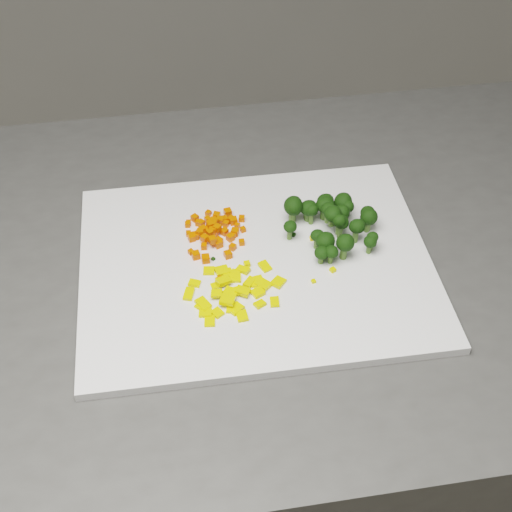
{
  "coord_description": "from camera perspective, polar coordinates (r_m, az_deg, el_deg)",
  "views": [
    {
      "loc": [
        -0.21,
        -0.09,
        1.59
      ],
      "look_at": [
        -0.1,
        0.57,
        0.92
      ],
      "focal_mm": 50.0,
      "sensor_mm": 36.0,
      "label": 1
    }
  ],
  "objects": [
    {
      "name": "pepper_chunk_20",
      "position": [
        0.92,
        -2.63,
        -2.0
      ],
      "size": [
        0.02,
        0.02,
        0.01
      ],
      "primitive_type": "cube",
      "rotation": [
        0.14,
        0.06,
        1.95
      ],
      "color": "yellow",
      "rests_on": "pepper_pile"
    },
    {
      "name": "pepper_chunk_0",
      "position": [
        0.94,
        -2.3,
        -1.38
      ],
      "size": [
        0.02,
        0.02,
        0.01
      ],
      "primitive_type": "cube",
      "rotation": [
        -0.05,
        0.06,
        0.23
      ],
      "color": "yellow",
      "rests_on": "pepper_pile"
    },
    {
      "name": "pepper_chunk_12",
      "position": [
        0.91,
        -1.97,
        -2.9
      ],
      "size": [
        0.02,
        0.02,
        0.01
      ],
      "primitive_type": "cube",
      "rotation": [
        0.03,
        0.01,
        2.57
      ],
      "color": "yellow",
      "rests_on": "pepper_pile"
    },
    {
      "name": "broccoli_floret_17",
      "position": [
        0.95,
        5.22,
        0.03
      ],
      "size": [
        0.03,
        0.03,
        0.03
      ],
      "primitive_type": null,
      "color": "black",
      "rests_on": "broccoli_pile"
    },
    {
      "name": "pepper_chunk_3",
      "position": [
        0.91,
        -3.17,
        -3.0
      ],
      "size": [
        0.02,
        0.02,
        0.01
      ],
      "primitive_type": "cube",
      "rotation": [
        -0.15,
        0.05,
        1.4
      ],
      "color": "yellow",
      "rests_on": "pepper_pile"
    },
    {
      "name": "pepper_chunk_7",
      "position": [
        0.91,
        -2.08,
        -2.95
      ],
      "size": [
        0.02,
        0.02,
        0.0
      ],
      "primitive_type": "cube",
      "rotation": [
        0.04,
        0.05,
        2.28
      ],
      "color": "yellow",
      "rests_on": "pepper_pile"
    },
    {
      "name": "pepper_chunk_10",
      "position": [
        0.92,
        0.05,
        -2.05
      ],
      "size": [
        0.02,
        0.02,
        0.01
      ],
      "primitive_type": "cube",
      "rotation": [
        0.0,
        -0.07,
        0.08
      ],
      "color": "yellow",
      "rests_on": "pepper_pile"
    },
    {
      "name": "carrot_cube_22",
      "position": [
        0.97,
        -5.24,
        0.34
      ],
      "size": [
        0.01,
        0.01,
        0.01
      ],
      "primitive_type": "cube",
      "rotation": [
        0.0,
        0.0,
        2.05
      ],
      "color": "#EB4802",
      "rests_on": "carrot_pile"
    },
    {
      "name": "carrot_cube_43",
      "position": [
        1.01,
        -3.41,
        2.92
      ],
      "size": [
        0.01,
        0.01,
        0.01
      ],
      "primitive_type": "cube",
      "rotation": [
        0.0,
        0.0,
        0.11
      ],
      "color": "#EB4802",
      "rests_on": "carrot_pile"
    },
    {
      "name": "carrot_cube_18",
      "position": [
        1.01,
        -3.09,
        2.73
      ],
      "size": [
        0.01,
        0.01,
        0.01
      ],
      "primitive_type": "cube",
      "rotation": [
        0.0,
        0.0,
        0.16
      ],
      "color": "#EB4802",
      "rests_on": "carrot_pile"
    },
    {
      "name": "broccoli_pile",
      "position": [
        0.98,
        6.05,
        2.93
      ],
      "size": [
        0.12,
        0.12,
        0.06
      ],
      "primitive_type": null,
      "color": "black",
      "rests_on": "cutting_board"
    },
    {
      "name": "pepper_chunk_25",
      "position": [
        0.91,
        0.14,
        -2.95
      ],
      "size": [
        0.02,
        0.02,
        0.01
      ],
      "primitive_type": "cube",
      "rotation": [
        -0.06,
        0.02,
        2.01
      ],
      "color": "yellow",
      "rests_on": "pepper_pile"
    },
    {
      "name": "carrot_cube_46",
      "position": [
        0.97,
        -1.16,
        1.1
      ],
      "size": [
        0.01,
        0.01,
        0.01
      ],
      "primitive_type": "cube",
      "rotation": [
        0.0,
        0.0,
        0.01
      ],
      "color": "#EB4802",
      "rests_on": "carrot_pile"
    },
    {
      "name": "pepper_chunk_18",
      "position": [
        0.92,
        0.62,
        -2.29
      ],
      "size": [
        0.02,
        0.02,
        0.01
      ],
      "primitive_type": "cube",
      "rotation": [
        0.11,
        0.04,
        2.29
      ],
      "color": "yellow",
      "rests_on": "pepper_pile"
    },
    {
      "name": "stray_bit_2",
      "position": [
        0.99,
        3.01,
        1.73
      ],
      "size": [
        0.01,
        0.01,
        0.0
      ],
      "primitive_type": "cube",
      "rotation": [
        0.0,
        0.0,
        2.49
      ],
      "color": "black",
      "rests_on": "cutting_board"
    },
    {
      "name": "carrot_cube_55",
      "position": [
        0.98,
        -2.98,
        1.2
      ],
      "size": [
        0.01,
        0.01,
        0.01
      ],
      "primitive_type": "cube",
      "rotation": [
        0.0,
        0.0,
        0.69
      ],
      "color": "#EB4802",
      "rests_on": "carrot_pile"
    },
    {
      "name": "pepper_chunk_2",
      "position": [
        0.91,
        -5.39,
        -3.04
      ],
      "size": [
        0.02,
        0.02,
        0.0
      ],
      "primitive_type": "cube",
      "rotation": [
        -0.01,
        -0.01,
        1.26
      ],
      "color": "yellow",
      "rests_on": "pepper_pile"
    },
    {
      "name": "pepper_chunk_5",
      "position": [
        0.92,
        -3.1,
        -2.32
      ],
      "size": [
        0.02,
        0.01,
        0.01
      ],
      "primitive_type": "cube",
      "rotation": [
        -0.14,
        -0.13,
        0.17
      ],
      "color": "yellow",
      "rests_on": "pepper_pile"
    },
    {
      "name": "carrot_cube_21",
      "position": [
        0.99,
        -3.21,
        1.92
      ],
      "size": [
        0.01,
        0.01,
        0.01
      ],
      "primitive_type": "cube",
      "rotation": [
        0.0,
        0.0,
        1.24
      ],
      "color": "#EB4802",
      "rests_on": "carrot_pile"
    },
    {
      "name": "broccoli_floret_7",
      "position": [
        1.0,
        4.44,
        3.29
      ],
      "size": [
        0.02,
        0.02,
        0.03
      ],
      "primitive_type": null,
      "color": "black",
      "rests_on": "broccoli_pile"
    },
    {
      "name": "carrot_cube_14",
      "position": [
        1.02,
        -3.84,
        3.44
      ],
      "size": [
        0.01,
        0.01,
        0.01
      ],
      "primitive_type": "cube",
      "rotation": [
        0.0,
        0.0,
        0.89
      ],
      "color": "#EB4802",
      "rests_on": "carrot_pile"
    },
    {
      "name": "carrot_cube_9",
      "position": [
        0.95,
        -4.04,
        -0.22
      ],
      "size": [
        0.01,
        0.01,
        0.01
      ],
      "primitive_type": "cube",
      "rotation": [
        0.0,
        0.0,
        1.58
      ],
      "color": "#EB4802",
      "rests_on": "carrot_pile"
    },
    {
      "name": "carrot_cube_56",
      "position": [
        0.97,
        -1.88,
        0.72
      ],
      "size": [
        0.01,
        0.01,
        0.01
      ],
      "primitive_type": "cube",
      "rotation": [
        0.0,
        0.0,
        2.39
      ],
      "color": "#EB4802",
      "rests_on": "carrot_pile"
    },
    {
      "name": "broccoli_floret_14",
      "position": [
        1.01,
        5.48,
        3.8
      ],
      "size": [
        0.04,
        0.04,
        0.04
      ],
      "primitive_type": null,
      "color": "black",
      "rests_on": "broccoli_pile"
    },
    {
      "name": "broccoli_floret_15",
      "position": [
        0.97,
        4.87,
        1.32
      ],
      "size": [
        0.03,
        0.03,
        0.03
      ],
      "primitive_type": null,
      "color": "black",
      "rests_on": "broccoli_pile"
    },
    {
      "name": "pepper_chunk_15",
      "position": [
        0.93,
        -1.82,
        -1.47
      ],
      "size": [
        0.02,
        0.02,
        0.01
      ],
      "primitive_type": "cube",
      "rotation": [
        -0.04,
        0.07,
        0.84
      ],
      "color": "yellow",
      "rests_on": "pepper_pile"
    },
    {
      "name": "carrot_cube_16",
      "position": [
        1.01,
        -5.49,
        2.52
      ],
      "size": [
        0.01,
        0.01,
        0.01
      ],
      "primitive_type": "cube",
      "rotation": [
        0.0,
        0.0,
        3.02
      ],
      "color": "#EB4802",
      "rests_on": "carrot_pile"
    },
    {
      "name": "carrot_cube_32",
      "position": [
        1.0,
        -2.42,
        2.6
      ],
      "size": [
        0.01,
        0.01,
        0.01
      ],
      "primitive_type": "cube",
      "rotation": [
        0.0,
        0.0,
        1.0
      ],
      "color": "#EB4802",
      "rests_on": "carrot_pile"
    },
    {
      "name": "carrot_cube_45",
      "position": [
        0.99,
        -3.42,
        1.77
      ],
      "size": [
        0.01,
        0.01,
        0.01
      ],
      "primitive_type": "cube",
      "rotation": [
        0.0,
        0.0,
        2.17
      ],
      "color": "#EB4802",
      "rests_on": "carrot_pile"
    },
    {
      "name": "carrot_cube_11",
      "position": [
        1.01,
        -4.92,
        3.05
      ],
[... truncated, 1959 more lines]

